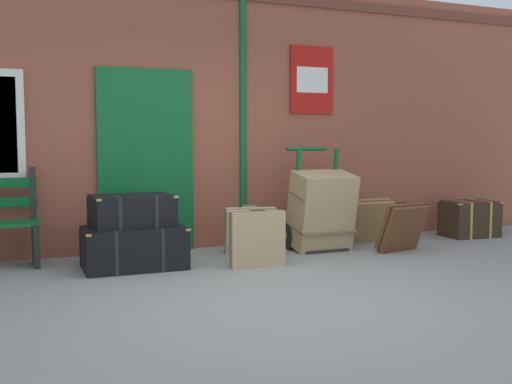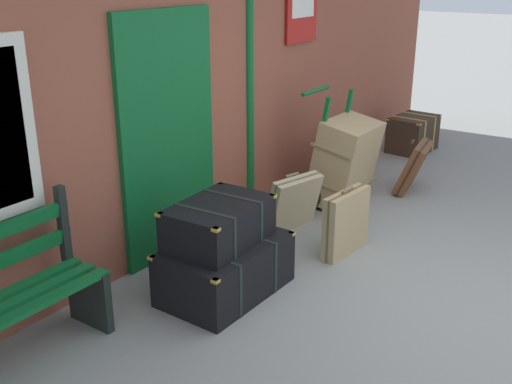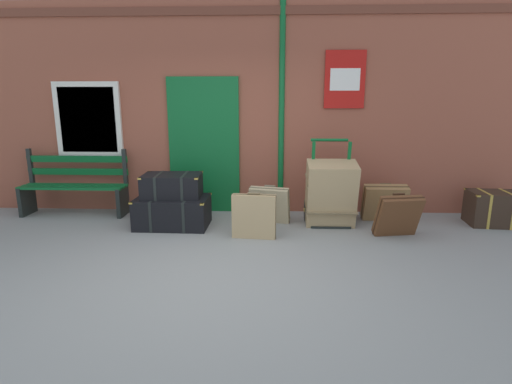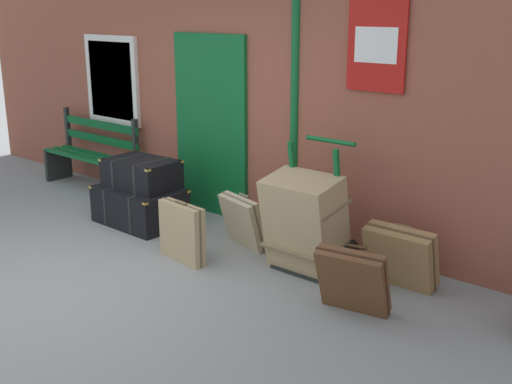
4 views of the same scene
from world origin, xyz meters
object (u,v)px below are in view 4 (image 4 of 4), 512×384
(suitcase_brown, at_px, (182,232))
(porters_trolley, at_px, (315,238))
(steamer_trunk_base, at_px, (140,206))
(steamer_trunk_middle, at_px, (142,173))
(platform_bench, at_px, (93,156))
(suitcase_caramel, at_px, (401,256))
(suitcase_olive, at_px, (243,221))
(suitcase_cream, at_px, (353,281))
(large_brown_trunk, at_px, (305,223))

(suitcase_brown, bearing_deg, porters_trolley, 34.79)
(steamer_trunk_base, bearing_deg, steamer_trunk_middle, 94.33)
(platform_bench, xyz_separation_m, suitcase_caramel, (4.73, -0.16, -0.17))
(platform_bench, xyz_separation_m, steamer_trunk_middle, (1.66, -0.52, 0.14))
(steamer_trunk_middle, relative_size, suitcase_olive, 1.37)
(suitcase_caramel, bearing_deg, steamer_trunk_middle, -173.38)
(suitcase_cream, bearing_deg, steamer_trunk_base, 173.83)
(porters_trolley, distance_m, suitcase_cream, 1.02)
(steamer_trunk_middle, relative_size, suitcase_caramel, 1.30)
(steamer_trunk_base, height_order, suitcase_brown, suitcase_brown)
(steamer_trunk_base, distance_m, large_brown_trunk, 2.25)
(suitcase_cream, bearing_deg, porters_trolley, 142.39)
(platform_bench, distance_m, steamer_trunk_base, 1.78)
(suitcase_cream, bearing_deg, suitcase_olive, 161.73)
(porters_trolley, distance_m, large_brown_trunk, 0.26)
(suitcase_caramel, bearing_deg, porters_trolley, -172.46)
(suitcase_brown, bearing_deg, platform_bench, 160.50)
(porters_trolley, bearing_deg, suitcase_cream, -37.61)
(porters_trolley, xyz_separation_m, suitcase_cream, (0.81, -0.63, 0.01))
(steamer_trunk_middle, xyz_separation_m, suitcase_olive, (1.37, 0.17, -0.31))
(steamer_trunk_middle, bearing_deg, suitcase_caramel, 6.62)
(porters_trolley, bearing_deg, platform_bench, 176.02)
(platform_bench, height_order, suitcase_caramel, platform_bench)
(porters_trolley, bearing_deg, steamer_trunk_base, -172.42)
(suitcase_caramel, bearing_deg, steamer_trunk_base, -172.43)
(platform_bench, distance_m, suitcase_caramel, 4.74)
(platform_bench, bearing_deg, large_brown_trunk, -6.49)
(platform_bench, relative_size, steamer_trunk_base, 1.57)
(porters_trolley, xyz_separation_m, large_brown_trunk, (0.00, -0.17, 0.20))
(large_brown_trunk, height_order, suitcase_cream, large_brown_trunk)
(porters_trolley, distance_m, suitcase_brown, 1.29)
(suitcase_olive, bearing_deg, steamer_trunk_base, -170.77)
(steamer_trunk_base, bearing_deg, large_brown_trunk, 3.20)
(platform_bench, distance_m, porters_trolley, 3.91)
(steamer_trunk_middle, xyz_separation_m, large_brown_trunk, (2.23, 0.07, -0.11))
(steamer_trunk_base, height_order, steamer_trunk_middle, steamer_trunk_middle)
(platform_bench, bearing_deg, porters_trolley, -3.98)
(steamer_trunk_middle, height_order, suitcase_caramel, steamer_trunk_middle)
(steamer_trunk_middle, relative_size, large_brown_trunk, 0.88)
(steamer_trunk_middle, relative_size, suitcase_cream, 1.38)
(porters_trolley, relative_size, large_brown_trunk, 1.28)
(large_brown_trunk, relative_size, suitcase_olive, 1.55)
(steamer_trunk_base, relative_size, suitcase_brown, 1.67)
(steamer_trunk_middle, bearing_deg, suitcase_olive, 7.11)
(steamer_trunk_base, relative_size, steamer_trunk_middle, 1.22)
(platform_bench, xyz_separation_m, porters_trolley, (3.89, -0.27, -0.17))
(platform_bench, distance_m, suitcase_brown, 3.02)
(platform_bench, relative_size, suitcase_brown, 2.61)
(suitcase_olive, xyz_separation_m, suitcase_cream, (1.67, -0.55, 0.02))
(large_brown_trunk, distance_m, suitcase_caramel, 0.90)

